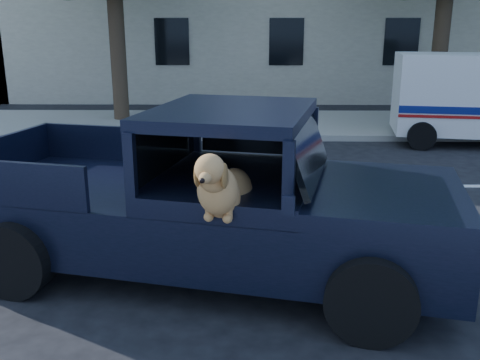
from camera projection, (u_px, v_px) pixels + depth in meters
The scene contains 5 objects.
ground at pixel (278, 269), 6.30m from camera, with size 120.00×120.00×0.00m, color black.
far_sidewalk at pixel (260, 124), 15.11m from camera, with size 60.00×4.00×0.15m, color gray.
lane_stripes at pixel (380, 186), 9.54m from camera, with size 21.60×0.14×0.01m, color silver, non-canonical shape.
pickup_truck at pixel (202, 218), 6.08m from camera, with size 5.71×3.32×1.93m.
mail_truck at pixel (475, 105), 12.69m from camera, with size 4.11×2.50×2.12m.
Camera 1 is at (-0.38, -5.76, 2.77)m, focal length 40.00 mm.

